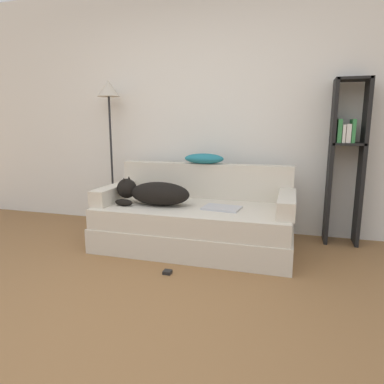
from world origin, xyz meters
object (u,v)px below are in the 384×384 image
(bookshelf, at_px, (346,154))
(floor_lamp, at_px, (109,106))
(power_adapter, at_px, (167,272))
(laptop, at_px, (222,208))
(throw_pillow, at_px, (204,159))
(couch, at_px, (195,227))
(dog, at_px, (153,193))

(bookshelf, relative_size, floor_lamp, 0.96)
(floor_lamp, height_order, power_adapter, floor_lamp)
(laptop, height_order, bookshelf, bookshelf)
(throw_pillow, bearing_deg, laptop, -57.21)
(bookshelf, bearing_deg, throw_pillow, -173.07)
(couch, relative_size, throw_pillow, 4.45)
(couch, xyz_separation_m, throw_pillow, (-0.01, 0.38, 0.63))
(laptop, xyz_separation_m, bookshelf, (1.11, 0.61, 0.47))
(dog, distance_m, floor_lamp, 1.29)
(throw_pillow, bearing_deg, floor_lamp, 174.06)
(laptop, height_order, throw_pillow, throw_pillow)
(couch, distance_m, throw_pillow, 0.74)
(dog, xyz_separation_m, throw_pillow, (0.39, 0.47, 0.30))
(laptop, xyz_separation_m, floor_lamp, (-1.44, 0.56, 0.96))
(couch, bearing_deg, bookshelf, 21.66)
(throw_pillow, height_order, floor_lamp, floor_lamp)
(throw_pillow, distance_m, floor_lamp, 1.29)
(couch, distance_m, floor_lamp, 1.74)
(throw_pillow, xyz_separation_m, power_adapter, (-0.03, -1.05, -0.82))
(bookshelf, height_order, power_adapter, bookshelf)
(couch, bearing_deg, laptop, -12.88)
(dog, bearing_deg, couch, 12.60)
(throw_pillow, bearing_deg, dog, -129.41)
(dog, distance_m, laptop, 0.68)
(dog, xyz_separation_m, bookshelf, (1.78, 0.64, 0.36))
(laptop, bearing_deg, couch, 173.34)
(couch, xyz_separation_m, floor_lamp, (-1.17, 0.50, 1.19))
(couch, distance_m, dog, 0.52)
(laptop, relative_size, floor_lamp, 0.22)
(floor_lamp, distance_m, power_adapter, 2.13)
(floor_lamp, relative_size, power_adapter, 25.50)
(bookshelf, xyz_separation_m, floor_lamp, (-2.55, -0.05, 0.49))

